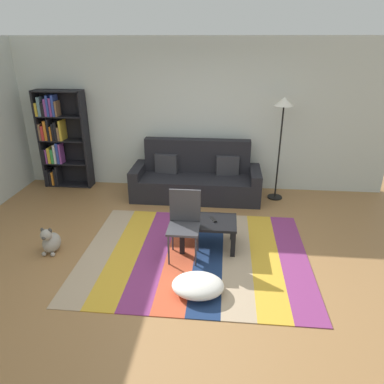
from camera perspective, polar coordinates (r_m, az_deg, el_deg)
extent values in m
plane|color=#9E7042|center=(4.77, -1.31, -10.48)|extent=(14.00, 14.00, 0.00)
cube|color=silver|center=(6.63, 1.22, 12.02)|extent=(6.80, 0.10, 2.70)
cube|color=tan|center=(5.09, -14.44, -8.86)|extent=(0.37, 2.38, 0.01)
cube|color=gold|center=(4.98, -10.37, -9.22)|extent=(0.37, 2.38, 0.01)
cube|color=#843370|center=(4.90, -6.13, -9.54)|extent=(0.37, 2.38, 0.01)
cube|color=#C64C2D|center=(4.84, -1.76, -9.82)|extent=(0.37, 2.38, 0.01)
cube|color=navy|center=(4.81, 2.69, -10.05)|extent=(0.37, 2.38, 0.01)
cube|color=tan|center=(4.82, 7.16, -10.21)|extent=(0.37, 2.38, 0.01)
cube|color=gold|center=(4.85, 11.62, -10.32)|extent=(0.37, 2.38, 0.01)
cube|color=#843370|center=(4.90, 15.99, -10.37)|extent=(0.37, 2.38, 0.01)
cube|color=black|center=(6.39, 0.60, 0.78)|extent=(1.90, 0.80, 0.40)
cube|color=black|center=(6.50, 0.85, 5.87)|extent=(1.90, 0.20, 0.60)
cube|color=black|center=(6.52, -8.54, 1.76)|extent=(0.18, 0.80, 0.56)
cube|color=black|center=(6.36, 9.98, 1.09)|extent=(0.18, 0.80, 0.56)
cube|color=#333338|center=(6.50, -4.10, 4.50)|extent=(0.42, 0.19, 0.36)
cube|color=#333338|center=(6.41, 5.67, 4.19)|extent=(0.42, 0.19, 0.36)
cube|color=black|center=(7.32, -22.84, 7.75)|extent=(0.04, 0.28, 1.81)
cube|color=black|center=(6.96, -16.48, 7.88)|extent=(0.04, 0.28, 1.81)
cube|color=black|center=(7.25, -19.32, 8.12)|extent=(0.90, 0.01, 1.81)
cube|color=black|center=(7.40, -18.82, 1.19)|extent=(0.86, 0.28, 0.02)
cube|color=black|center=(7.25, -19.27, 4.45)|extent=(0.86, 0.28, 0.02)
cube|color=black|center=(7.13, -19.74, 7.82)|extent=(0.86, 0.28, 0.02)
cube|color=black|center=(7.03, -20.24, 11.30)|extent=(0.86, 0.28, 0.02)
cube|color=black|center=(6.97, -20.76, 14.86)|extent=(0.86, 0.28, 0.02)
cube|color=black|center=(7.48, -21.82, 2.36)|extent=(0.04, 0.20, 0.31)
cube|color=black|center=(7.48, -21.36, 2.24)|extent=(0.03, 0.24, 0.26)
cube|color=orange|center=(7.44, -21.13, 2.15)|extent=(0.04, 0.18, 0.26)
cube|color=black|center=(7.41, -20.82, 2.38)|extent=(0.04, 0.18, 0.33)
cube|color=black|center=(7.40, -20.48, 2.61)|extent=(0.03, 0.23, 0.38)
cube|color=black|center=(7.34, -22.37, 5.39)|extent=(0.04, 0.17, 0.27)
cube|color=purple|center=(7.36, -21.89, 5.50)|extent=(0.03, 0.25, 0.26)
cube|color=gold|center=(7.32, -21.57, 5.60)|extent=(0.05, 0.24, 0.30)
cube|color=green|center=(7.29, -21.15, 5.48)|extent=(0.05, 0.22, 0.27)
cube|color=silver|center=(7.23, -20.90, 5.75)|extent=(0.04, 0.16, 0.36)
cube|color=#334CB2|center=(7.21, -20.45, 5.89)|extent=(0.05, 0.19, 0.39)
cube|color=purple|center=(7.18, -20.12, 5.83)|extent=(0.04, 0.17, 0.38)
cube|color=#8C6647|center=(7.26, -22.81, 8.94)|extent=(0.04, 0.24, 0.30)
cube|color=red|center=(7.24, -22.42, 8.83)|extent=(0.05, 0.25, 0.27)
cube|color=orange|center=(7.20, -22.08, 9.18)|extent=(0.05, 0.23, 0.36)
cube|color=black|center=(7.16, -21.73, 9.30)|extent=(0.04, 0.21, 0.39)
cube|color=orange|center=(7.18, -21.28, 8.85)|extent=(0.03, 0.26, 0.26)
cube|color=black|center=(7.15, -20.99, 9.05)|extent=(0.03, 0.26, 0.31)
cube|color=black|center=(7.11, -20.70, 9.14)|extent=(0.05, 0.22, 0.34)
cube|color=#8C6647|center=(7.08, -20.38, 8.76)|extent=(0.04, 0.16, 0.25)
cube|color=gold|center=(7.08, -19.98, 9.33)|extent=(0.04, 0.25, 0.37)
cube|color=gold|center=(7.16, -23.37, 12.07)|extent=(0.05, 0.20, 0.23)
cube|color=#668C99|center=(7.12, -23.01, 12.49)|extent=(0.05, 0.19, 0.34)
cube|color=black|center=(7.09, -22.56, 12.16)|extent=(0.05, 0.16, 0.25)
cube|color=purple|center=(7.09, -22.08, 12.47)|extent=(0.05, 0.23, 0.31)
cube|color=#334CB2|center=(7.07, -21.75, 12.75)|extent=(0.04, 0.25, 0.37)
cube|color=purple|center=(7.03, -21.42, 12.57)|extent=(0.04, 0.21, 0.32)
cube|color=#334CB2|center=(7.01, -21.07, 12.80)|extent=(0.04, 0.21, 0.38)
cube|color=#8C6647|center=(6.98, -20.70, 12.38)|extent=(0.03, 0.18, 0.27)
cube|color=black|center=(4.82, 2.67, -4.79)|extent=(0.75, 0.52, 0.04)
cube|color=black|center=(4.75, -1.59, -7.93)|extent=(0.06, 0.06, 0.35)
cube|color=black|center=(4.72, 6.58, -8.29)|extent=(0.06, 0.06, 0.35)
cube|color=black|center=(5.13, -0.99, -5.39)|extent=(0.06, 0.06, 0.35)
cube|color=black|center=(5.11, 6.53, -5.70)|extent=(0.06, 0.06, 0.35)
ellipsoid|color=white|center=(4.14, 0.95, -14.70)|extent=(0.59, 0.48, 0.18)
ellipsoid|color=#9E998E|center=(5.20, -21.47, -7.49)|extent=(0.22, 0.30, 0.26)
sphere|color=#9E998E|center=(5.04, -22.28, -6.36)|extent=(0.15, 0.15, 0.15)
ellipsoid|color=#474440|center=(4.99, -22.56, -6.80)|extent=(0.06, 0.07, 0.05)
ellipsoid|color=#474440|center=(5.05, -22.80, -5.68)|extent=(0.05, 0.04, 0.08)
ellipsoid|color=#474440|center=(5.00, -21.73, -5.78)|extent=(0.05, 0.04, 0.08)
sphere|color=#9E998E|center=(5.17, -22.56, -9.12)|extent=(0.06, 0.06, 0.06)
sphere|color=#9E998E|center=(5.12, -21.35, -9.27)|extent=(0.06, 0.06, 0.06)
cylinder|color=black|center=(6.62, 13.07, -0.79)|extent=(0.26, 0.26, 0.02)
cylinder|color=black|center=(6.34, 13.74, 6.00)|extent=(0.03, 0.03, 1.62)
cone|color=white|center=(6.14, 14.54, 13.85)|extent=(0.32, 0.32, 0.14)
cube|color=black|center=(4.83, 3.40, -4.38)|extent=(0.10, 0.15, 0.02)
cube|color=#38383D|center=(4.54, -1.36, -5.86)|extent=(0.40, 0.40, 0.03)
cube|color=#38383D|center=(4.58, -1.13, -2.15)|extent=(0.40, 0.03, 0.44)
cylinder|color=#38383D|center=(4.53, -3.76, -9.31)|extent=(0.02, 0.02, 0.42)
cylinder|color=#38383D|center=(4.49, 0.59, -9.56)|extent=(0.02, 0.02, 0.42)
cylinder|color=#38383D|center=(4.82, -3.12, -7.14)|extent=(0.02, 0.02, 0.42)
cylinder|color=#38383D|center=(4.78, 0.94, -7.35)|extent=(0.02, 0.02, 0.42)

